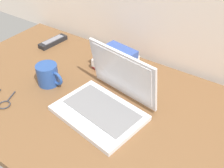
# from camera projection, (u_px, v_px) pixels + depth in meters

# --- Properties ---
(desk) EXTENTS (1.60, 0.76, 0.03)m
(desk) POSITION_uv_depth(u_px,v_px,m) (117.00, 115.00, 0.98)
(desk) COLOR brown
(desk) RESTS_ON ground
(laptop) EXTENTS (0.34, 0.30, 0.22)m
(laptop) POSITION_uv_depth(u_px,v_px,m) (107.00, 99.00, 0.96)
(laptop) COLOR silver
(laptop) RESTS_ON desk
(coffee_mug) EXTENTS (0.12, 0.09, 0.09)m
(coffee_mug) POSITION_uv_depth(u_px,v_px,m) (48.00, 75.00, 1.09)
(coffee_mug) COLOR #26478C
(coffee_mug) RESTS_ON desk
(remote_control_near) EXTENTS (0.06, 0.16, 0.02)m
(remote_control_near) POSITION_uv_depth(u_px,v_px,m) (53.00, 42.00, 1.38)
(remote_control_near) COLOR black
(remote_control_near) RESTS_ON desk
(book_stack) EXTENTS (0.18, 0.18, 0.09)m
(book_stack) POSITION_uv_depth(u_px,v_px,m) (116.00, 60.00, 1.18)
(book_stack) COLOR #B23333
(book_stack) RESTS_ON desk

